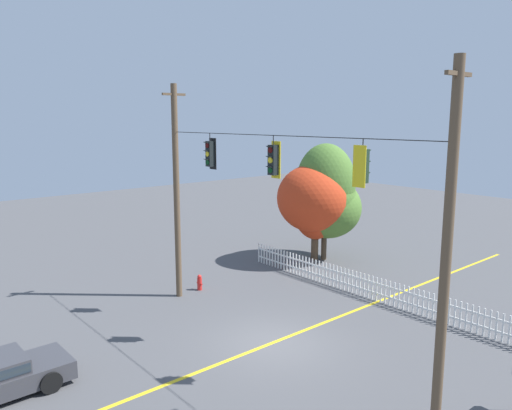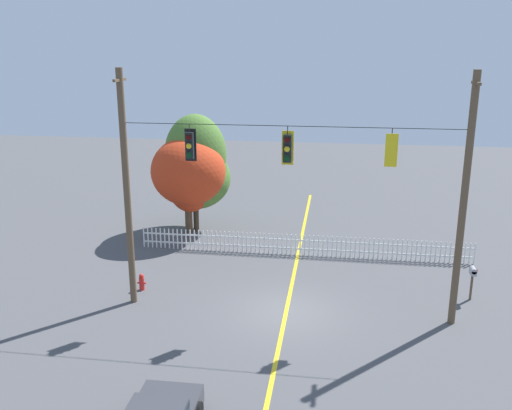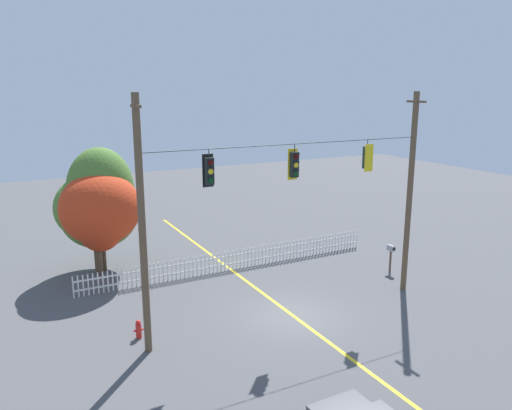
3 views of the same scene
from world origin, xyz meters
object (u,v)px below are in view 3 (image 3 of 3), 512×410
fire_hydrant (139,329)px  autumn_maple_near_fence (100,211)px  traffic_signal_eastbound_side (209,171)px  traffic_signal_northbound_secondary (294,164)px  roadside_mailbox (391,250)px  traffic_signal_northbound_primary (367,157)px  autumn_maple_mid (98,205)px

fire_hydrant → autumn_maple_near_fence: bearing=88.6°
traffic_signal_eastbound_side → traffic_signal_northbound_secondary: size_ratio=0.98×
fire_hydrant → roadside_mailbox: bearing=4.3°
traffic_signal_northbound_secondary → traffic_signal_northbound_primary: same height
fire_hydrant → traffic_signal_eastbound_side: bearing=-23.3°
traffic_signal_eastbound_side → roadside_mailbox: 12.51m
autumn_maple_mid → roadside_mailbox: 15.47m
traffic_signal_northbound_primary → autumn_maple_mid: (-9.69, 9.39, -2.98)m
autumn_maple_near_fence → roadside_mailbox: autumn_maple_near_fence is taller
traffic_signal_northbound_primary → roadside_mailbox: bearing=30.0°
traffic_signal_eastbound_side → autumn_maple_mid: size_ratio=0.21×
traffic_signal_northbound_primary → fire_hydrant: traffic_signal_northbound_primary is taller
traffic_signal_northbound_secondary → autumn_maple_mid: (-6.01, 9.37, -2.92)m
autumn_maple_mid → fire_hydrant: (-0.25, -8.24, -3.22)m
traffic_signal_eastbound_side → traffic_signal_northbound_secondary: same height
traffic_signal_northbound_secondary → traffic_signal_northbound_primary: (3.67, -0.02, 0.05)m
traffic_signal_northbound_primary → fire_hydrant: bearing=173.4°
traffic_signal_eastbound_side → traffic_signal_northbound_primary: (7.31, -0.02, 0.04)m
traffic_signal_northbound_secondary → autumn_maple_near_fence: 10.98m
traffic_signal_eastbound_side → traffic_signal_northbound_secondary: (3.64, 0.00, -0.02)m
traffic_signal_northbound_secondary → roadside_mailbox: size_ratio=1.00×
traffic_signal_northbound_secondary → traffic_signal_northbound_primary: size_ratio=1.07×
traffic_signal_northbound_secondary → autumn_maple_mid: size_ratio=0.22×
traffic_signal_northbound_primary → autumn_maple_near_fence: (-9.76, 8.61, -3.15)m
traffic_signal_northbound_secondary → traffic_signal_northbound_primary: 3.67m
traffic_signal_northbound_primary → fire_hydrant: 11.77m
autumn_maple_mid → roadside_mailbox: autumn_maple_mid is taller
traffic_signal_eastbound_side → autumn_maple_near_fence: 9.46m
traffic_signal_northbound_primary → fire_hydrant: (-9.94, 1.15, -6.20)m
autumn_maple_near_fence → fire_hydrant: 8.06m
roadside_mailbox → autumn_maple_near_fence: bearing=154.6°
autumn_maple_near_fence → fire_hydrant: (-0.18, -7.46, -3.05)m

